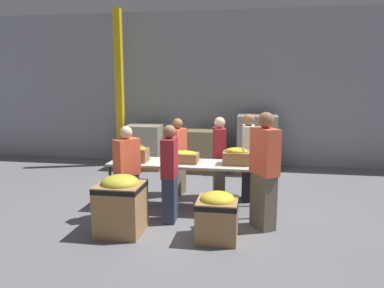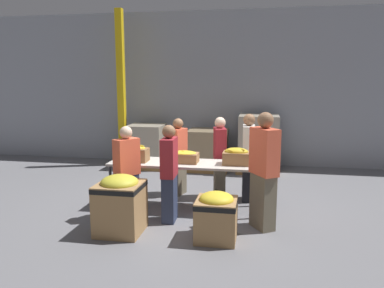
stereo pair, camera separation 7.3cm
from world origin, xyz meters
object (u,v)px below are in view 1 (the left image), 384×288
Objects in this scene: volunteer_5 at (264,172)px; donation_bin_1 at (217,214)px; pallet_stack_0 at (145,146)px; pallet_stack_2 at (206,150)px; volunteer_1 at (170,174)px; volunteer_3 at (127,173)px; volunteer_0 at (219,158)px; banana_box_2 at (236,156)px; volunteer_2 at (248,158)px; banana_box_0 at (135,153)px; support_pillar at (120,89)px; banana_box_1 at (184,156)px; sorting_table at (186,166)px; pallet_stack_1 at (257,144)px; donation_bin_0 at (121,203)px; volunteer_4 at (178,157)px.

donation_bin_1 is at bearing 97.19° from volunteer_5.
pallet_stack_2 is (1.59, 0.03, -0.05)m from pallet_stack_0.
volunteer_1 is 0.71m from volunteer_3.
banana_box_2 is at bearing 14.65° from volunteer_0.
volunteer_3 is at bearing -58.03° from volunteer_0.
pallet_stack_0 is (-2.47, 2.89, -0.42)m from banana_box_2.
donation_bin_1 is at bearing -14.02° from volunteer_2.
pallet_stack_0 is at bearing 20.42° from volunteer_1.
banana_box_2 is at bearing 2.38° from banana_box_0.
donation_bin_1 is (-0.19, -1.26, -0.59)m from banana_box_2.
support_pillar reaches higher than volunteer_5.
support_pillar is at bearing 126.65° from banana_box_1.
support_pillar is (-1.41, 3.13, 1.04)m from banana_box_0.
sorting_table is at bearing -89.67° from pallet_stack_2.
support_pillar reaches higher than volunteer_0.
pallet_stack_1 reaches higher than sorting_table.
volunteer_3 is 4.16m from pallet_stack_1.
sorting_table is 0.17m from banana_box_1.
pallet_stack_2 is (0.73, 4.18, 0.03)m from donation_bin_0.
volunteer_1 is at bearing -145.97° from banana_box_2.
donation_bin_1 is (0.82, -0.58, -0.40)m from volunteer_1.
donation_bin_1 is at bearing -127.14° from volunteer_1.
volunteer_4 is at bearing -58.89° from pallet_stack_0.
sorting_table is 1.48m from donation_bin_0.
volunteer_0 is at bearing -107.53° from pallet_stack_1.
donation_bin_0 is at bearing 131.71° from volunteer_1.
volunteer_5 is at bearing -69.80° from pallet_stack_2.
volunteer_5 is (0.27, -1.32, 0.07)m from volunteer_2.
donation_bin_0 is (-0.61, -0.58, -0.31)m from volunteer_1.
banana_box_1 is 0.70× the size of donation_bin_1.
banana_box_0 is 1.00× the size of banana_box_2.
pallet_stack_2 reaches higher than sorting_table.
volunteer_4 reaches higher than pallet_stack_1.
volunteer_4 is at bearing -49.05° from support_pillar.
banana_box_0 is 0.27× the size of volunteer_2.
volunteer_3 is 4.16m from support_pillar.
banana_box_1 is 1.53m from volunteer_5.
pallet_stack_2 is at bearing 106.85° from banana_box_2.
pallet_stack_1 is at bearing 2.26° from volunteer_3.
volunteer_1 reaches higher than donation_bin_1.
volunteer_5 is (0.45, -0.72, -0.08)m from banana_box_2.
volunteer_1 is 0.87× the size of volunteer_5.
sorting_table is 2.43× the size of pallet_stack_0.
pallet_stack_2 is at bearing -157.72° from volunteer_2.
volunteer_5 is (2.22, -0.64, -0.08)m from banana_box_0.
volunteer_2 is (1.09, 0.61, -0.11)m from banana_box_1.
banana_box_1 is at bearing -113.08° from pallet_stack_1.
volunteer_0 is 1.52m from volunteer_1.
volunteer_2 is 2.58m from pallet_stack_2.
volunteer_2 is at bearing -40.74° from pallet_stack_0.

